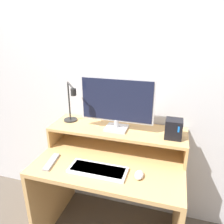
% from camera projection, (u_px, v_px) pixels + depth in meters
% --- Properties ---
extents(wall_back, '(6.00, 0.05, 2.50)m').
position_uv_depth(wall_back, '(124.00, 75.00, 1.70)').
color(wall_back, silver).
rests_on(wall_back, ground_plane).
extents(desk, '(1.04, 0.66, 0.71)m').
position_uv_depth(desk, '(111.00, 183.00, 1.65)').
color(desk, tan).
rests_on(desk, ground_plane).
extents(monitor_shelf, '(1.04, 0.32, 0.17)m').
position_uv_depth(monitor_shelf, '(117.00, 131.00, 1.67)').
color(monitor_shelf, tan).
rests_on(monitor_shelf, desk).
extents(monitor, '(0.54, 0.14, 0.40)m').
position_uv_depth(monitor, '(117.00, 102.00, 1.57)').
color(monitor, '#BCBCC1').
rests_on(monitor, monitor_shelf).
extents(desk_lamp, '(0.20, 0.23, 0.33)m').
position_uv_depth(desk_lamp, '(71.00, 107.00, 1.70)').
color(desk_lamp, black).
rests_on(desk_lamp, monitor_shelf).
extents(router_dock, '(0.11, 0.11, 0.14)m').
position_uv_depth(router_dock, '(174.00, 129.00, 1.50)').
color(router_dock, black).
rests_on(router_dock, monitor_shelf).
extents(keyboard, '(0.39, 0.15, 0.02)m').
position_uv_depth(keyboard, '(98.00, 170.00, 1.44)').
color(keyboard, white).
rests_on(keyboard, desk).
extents(mouse, '(0.06, 0.09, 0.03)m').
position_uv_depth(mouse, '(139.00, 175.00, 1.38)').
color(mouse, silver).
rests_on(mouse, desk).
extents(remote_control, '(0.07, 0.20, 0.02)m').
position_uv_depth(remote_control, '(51.00, 162.00, 1.53)').
color(remote_control, '#99999E').
rests_on(remote_control, desk).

